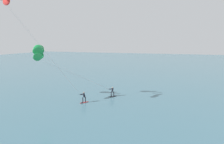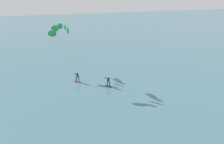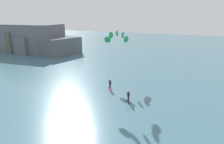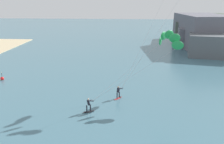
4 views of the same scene
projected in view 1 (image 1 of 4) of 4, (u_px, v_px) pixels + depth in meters
name	position (u px, v px, depth m)	size (l,w,h in m)	color
kitesurfer_nearshore	(43.00, 55.00, 26.83)	(8.57, 11.77, 8.67)	#333338
kitesurfer_mid_water	(8.00, 0.00, 22.42)	(8.37, 9.98, 15.94)	red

